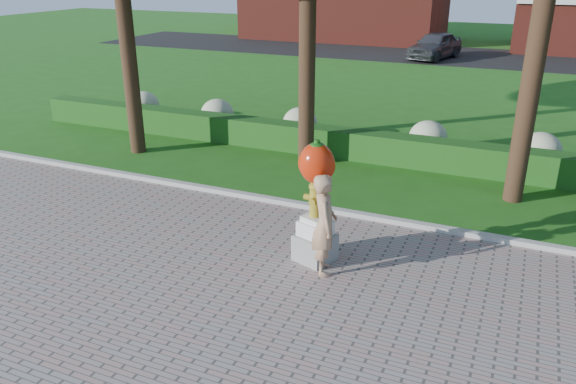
% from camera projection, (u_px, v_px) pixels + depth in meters
% --- Properties ---
extents(ground, '(100.00, 100.00, 0.00)m').
position_uv_depth(ground, '(285.00, 279.00, 9.99)').
color(ground, '#225A16').
rests_on(ground, ground).
extents(curb, '(40.00, 0.18, 0.15)m').
position_uv_depth(curb, '(339.00, 212.00, 12.51)').
color(curb, '#ADADA5').
rests_on(curb, ground).
extents(lawn_hedge, '(24.00, 0.70, 0.80)m').
position_uv_depth(lawn_hedge, '(385.00, 148.00, 15.79)').
color(lawn_hedge, '#1C4E16').
rests_on(lawn_hedge, ground).
extents(hydrangea_row, '(20.10, 1.10, 0.99)m').
position_uv_depth(hydrangea_row, '(413.00, 136.00, 16.37)').
color(hydrangea_row, '#A0AA82').
rests_on(hydrangea_row, ground).
extents(street, '(50.00, 8.00, 0.02)m').
position_uv_depth(street, '(472.00, 57.00, 33.77)').
color(street, black).
rests_on(street, ground).
extents(hydrant_sculpture, '(0.81, 0.81, 2.35)m').
position_uv_depth(hydrant_sculpture, '(316.00, 199.00, 10.13)').
color(hydrant_sculpture, gray).
rests_on(hydrant_sculpture, walkway).
extents(woman, '(0.69, 0.81, 1.87)m').
position_uv_depth(woman, '(324.00, 224.00, 9.85)').
color(woman, tan).
rests_on(woman, walkway).
extents(parked_car, '(2.92, 4.84, 1.54)m').
position_uv_depth(parked_car, '(435.00, 45.00, 32.72)').
color(parked_car, '#383A3F').
rests_on(parked_car, street).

